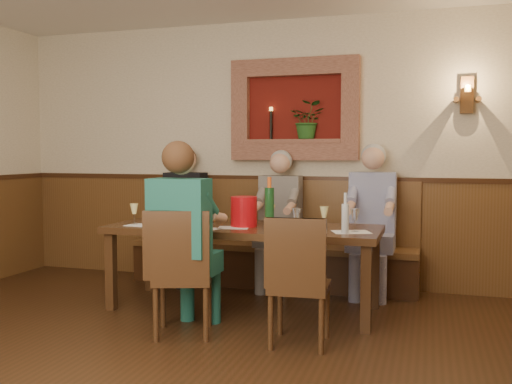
% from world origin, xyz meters
% --- Properties ---
extents(room_shell, '(6.04, 6.04, 2.82)m').
position_xyz_m(room_shell, '(0.00, 0.00, 1.89)').
color(room_shell, '#C4B494').
rests_on(room_shell, ground).
extents(wainscoting, '(6.02, 6.02, 1.15)m').
position_xyz_m(wainscoting, '(0.00, -0.00, 0.59)').
color(wainscoting, brown).
rests_on(wainscoting, ground).
extents(wall_niche, '(1.36, 0.30, 1.06)m').
position_xyz_m(wall_niche, '(0.24, 2.94, 1.81)').
color(wall_niche, '#5E130D').
rests_on(wall_niche, ground).
extents(wall_sconce, '(0.25, 0.20, 0.35)m').
position_xyz_m(wall_sconce, '(1.90, 2.93, 1.94)').
color(wall_sconce, brown).
rests_on(wall_sconce, ground).
extents(dining_table, '(2.40, 0.90, 0.75)m').
position_xyz_m(dining_table, '(0.00, 1.85, 0.68)').
color(dining_table, '#321C0F').
rests_on(dining_table, ground).
extents(bench, '(3.00, 0.45, 1.11)m').
position_xyz_m(bench, '(0.00, 2.79, 0.33)').
color(bench, '#381E0F').
rests_on(bench, ground).
extents(chair_near_left, '(0.54, 0.54, 0.98)m').
position_xyz_m(chair_near_left, '(-0.22, 1.02, 0.28)').
color(chair_near_left, '#321C0F').
rests_on(chair_near_left, ground).
extents(chair_near_right, '(0.45, 0.45, 0.95)m').
position_xyz_m(chair_near_right, '(0.69, 1.05, 0.28)').
color(chair_near_right, '#321C0F').
rests_on(chair_near_right, ground).
extents(person_bench_left, '(0.43, 0.53, 1.46)m').
position_xyz_m(person_bench_left, '(-0.97, 2.69, 0.60)').
color(person_bench_left, black).
rests_on(person_bench_left, ground).
extents(person_bench_mid, '(0.42, 0.52, 1.43)m').
position_xyz_m(person_bench_mid, '(0.10, 2.69, 0.59)').
color(person_bench_mid, '#534F4C').
rests_on(person_bench_mid, ground).
extents(person_bench_right, '(0.45, 0.55, 1.49)m').
position_xyz_m(person_bench_right, '(1.04, 2.69, 0.62)').
color(person_bench_right, navy).
rests_on(person_bench_right, ground).
extents(person_chair_front, '(0.45, 0.55, 1.49)m').
position_xyz_m(person_chair_front, '(-0.22, 1.07, 0.62)').
color(person_chair_front, '#19525A').
rests_on(person_chair_front, ground).
extents(spittoon_bucket, '(0.24, 0.24, 0.26)m').
position_xyz_m(spittoon_bucket, '(0.02, 1.81, 0.88)').
color(spittoon_bucket, red).
rests_on(spittoon_bucket, dining_table).
extents(wine_bottle_green_a, '(0.10, 0.10, 0.44)m').
position_xyz_m(wine_bottle_green_a, '(0.26, 1.76, 0.93)').
color(wine_bottle_green_a, '#19471E').
rests_on(wine_bottle_green_a, dining_table).
extents(wine_bottle_green_b, '(0.09, 0.09, 0.41)m').
position_xyz_m(wine_bottle_green_b, '(-0.71, 1.91, 0.92)').
color(wine_bottle_green_b, '#19471E').
rests_on(wine_bottle_green_b, dining_table).
extents(water_bottle, '(0.06, 0.06, 0.33)m').
position_xyz_m(water_bottle, '(0.93, 1.63, 0.88)').
color(water_bottle, silver).
rests_on(water_bottle, dining_table).
extents(tasting_sheet_a, '(0.29, 0.22, 0.00)m').
position_xyz_m(tasting_sheet_a, '(-0.88, 1.61, 0.75)').
color(tasting_sheet_a, white).
rests_on(tasting_sheet_a, dining_table).
extents(tasting_sheet_b, '(0.30, 0.24, 0.00)m').
position_xyz_m(tasting_sheet_b, '(-0.04, 1.70, 0.75)').
color(tasting_sheet_b, white).
rests_on(tasting_sheet_b, dining_table).
extents(tasting_sheet_c, '(0.35, 0.31, 0.00)m').
position_xyz_m(tasting_sheet_c, '(0.97, 1.73, 0.75)').
color(tasting_sheet_c, white).
rests_on(tasting_sheet_c, dining_table).
extents(tasting_sheet_d, '(0.33, 0.29, 0.00)m').
position_xyz_m(tasting_sheet_d, '(-0.27, 1.57, 0.75)').
color(tasting_sheet_d, white).
rests_on(tasting_sheet_d, dining_table).
extents(wine_glass_0, '(0.08, 0.08, 0.19)m').
position_xyz_m(wine_glass_0, '(-0.98, 1.65, 0.85)').
color(wine_glass_0, '#FBF296').
rests_on(wine_glass_0, dining_table).
extents(wine_glass_1, '(0.08, 0.08, 0.19)m').
position_xyz_m(wine_glass_1, '(-0.59, 1.71, 0.85)').
color(wine_glass_1, '#FBF296').
rests_on(wine_glass_1, dining_table).
extents(wine_glass_2, '(0.08, 0.08, 0.19)m').
position_xyz_m(wine_glass_2, '(-0.81, 1.89, 0.85)').
color(wine_glass_2, white).
rests_on(wine_glass_2, dining_table).
extents(wine_glass_3, '(0.08, 0.08, 0.19)m').
position_xyz_m(wine_glass_3, '(-0.36, 1.96, 0.85)').
color(wine_glass_3, white).
rests_on(wine_glass_3, dining_table).
extents(wine_glass_4, '(0.08, 0.08, 0.19)m').
position_xyz_m(wine_glass_4, '(0.53, 1.65, 0.85)').
color(wine_glass_4, white).
rests_on(wine_glass_4, dining_table).
extents(wine_glass_5, '(0.08, 0.08, 0.19)m').
position_xyz_m(wine_glass_5, '(0.72, 1.87, 0.85)').
color(wine_glass_5, '#FBF296').
rests_on(wine_glass_5, dining_table).
extents(wine_glass_6, '(0.08, 0.08, 0.19)m').
position_xyz_m(wine_glass_6, '(0.99, 1.75, 0.85)').
color(wine_glass_6, white).
rests_on(wine_glass_6, dining_table).
extents(wine_glass_7, '(0.08, 0.08, 0.19)m').
position_xyz_m(wine_glass_7, '(-0.22, 1.59, 0.85)').
color(wine_glass_7, '#FBF296').
rests_on(wine_glass_7, dining_table).
extents(wine_glass_8, '(0.08, 0.08, 0.19)m').
position_xyz_m(wine_glass_8, '(0.24, 1.91, 0.85)').
color(wine_glass_8, '#FBF296').
rests_on(wine_glass_8, dining_table).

